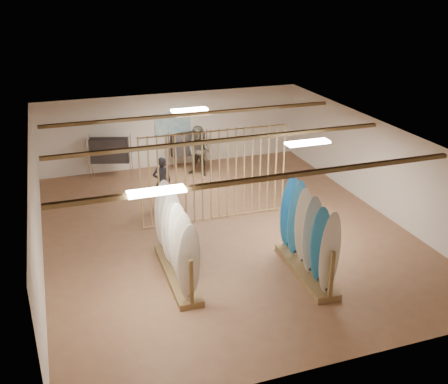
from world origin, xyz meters
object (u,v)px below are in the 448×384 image
object	(u,v)px
rack_right	(307,247)
clothing_rack_a	(110,150)
clothing_rack_b	(188,144)
rack_left	(176,251)
shopper_b	(199,148)
shopper_a	(162,179)

from	to	relation	value
rack_right	clothing_rack_a	distance (m)	9.04
clothing_rack_b	rack_left	bearing A→B (deg)	-118.01
clothing_rack_a	shopper_b	world-z (taller)	shopper_b
clothing_rack_a	clothing_rack_b	bearing A→B (deg)	17.63
rack_left	shopper_a	distance (m)	4.31
rack_right	clothing_rack_b	world-z (taller)	rack_right
rack_left	rack_right	size ratio (longest dim) A/B	1.09
clothing_rack_b	shopper_a	xyz separation A→B (m)	(-1.70, -3.11, -0.04)
rack_right	clothing_rack_a	size ratio (longest dim) A/B	1.73
clothing_rack_b	clothing_rack_a	bearing A→B (deg)	169.46
rack_left	clothing_rack_a	distance (m)	7.41
rack_right	clothing_rack_b	xyz separation A→B (m)	(-0.73, 8.28, 0.23)
rack_left	clothing_rack_b	world-z (taller)	rack_left
rack_right	clothing_rack_a	bearing A→B (deg)	116.75
rack_left	clothing_rack_b	size ratio (longest dim) A/B	1.99
rack_left	rack_right	xyz separation A→B (m)	(3.05, -0.90, 0.03)
clothing_rack_a	clothing_rack_b	distance (m)	2.90
clothing_rack_a	clothing_rack_b	xyz separation A→B (m)	(2.90, -0.00, -0.05)
rack_right	shopper_a	xyz separation A→B (m)	(-2.43, 5.17, 0.19)
rack_right	clothing_rack_b	distance (m)	8.31
clothing_rack_a	shopper_a	xyz separation A→B (m)	(1.20, -3.11, -0.09)
rack_right	shopper_a	size ratio (longest dim) A/B	1.46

